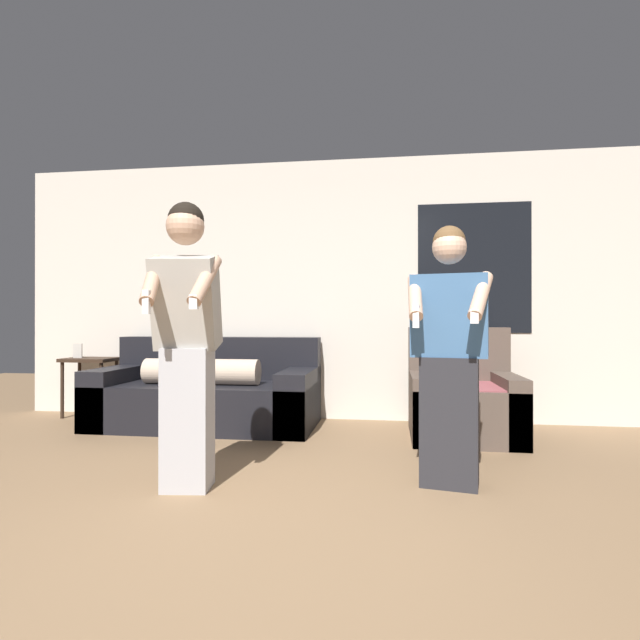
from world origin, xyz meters
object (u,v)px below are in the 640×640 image
at_px(couch, 208,395).
at_px(armchair, 463,401).
at_px(person_right, 449,356).
at_px(person_left, 187,340).
at_px(side_table, 90,368).

xyz_separation_m(couch, armchair, (2.39, -0.14, 0.01)).
relative_size(armchair, person_right, 0.60).
distance_m(couch, person_left, 1.98).
bearing_deg(armchair, person_left, -137.98).
xyz_separation_m(side_table, person_left, (1.97, -2.08, 0.38)).
height_order(couch, armchair, armchair).
height_order(armchair, side_table, armchair).
height_order(armchair, person_right, person_right).
bearing_deg(couch, person_right, -35.22).
bearing_deg(person_left, couch, 106.85).
bearing_deg(person_right, person_left, -169.03).
relative_size(couch, side_table, 2.71).
distance_m(side_table, person_right, 3.98).
xyz_separation_m(couch, side_table, (-1.42, 0.27, 0.22)).
bearing_deg(side_table, person_right, -26.54).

